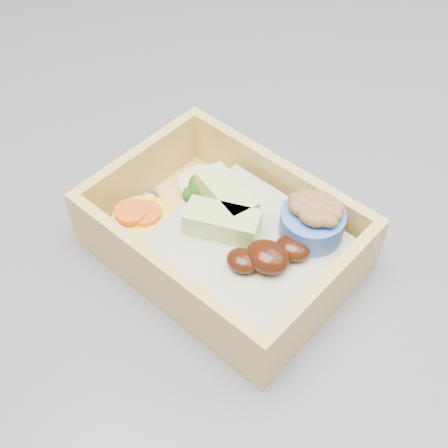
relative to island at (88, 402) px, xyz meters
The scene contains 2 objects.
island is the anchor object (origin of this frame).
bento_box 0.53m from the island, ahead, with size 0.18×0.15×0.06m.
Camera 1 is at (0.35, -0.32, 1.25)m, focal length 50.00 mm.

